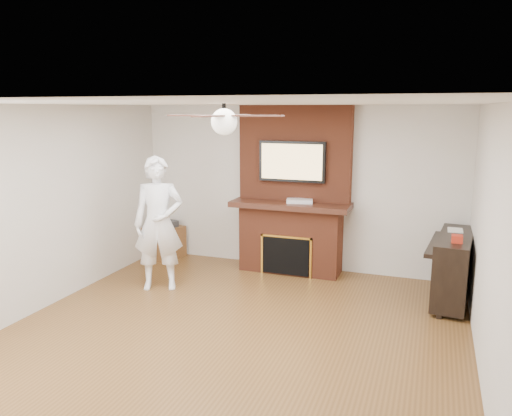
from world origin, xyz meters
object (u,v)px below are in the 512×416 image
(side_table, at_px, (164,240))
(piano, at_px, (453,266))
(fireplace, at_px, (292,207))
(person, at_px, (159,224))

(side_table, xyz_separation_m, piano, (4.49, -0.48, 0.19))
(side_table, bearing_deg, fireplace, 15.87)
(piano, bearing_deg, side_table, 179.75)
(fireplace, distance_m, side_table, 2.31)
(person, distance_m, piano, 3.89)
(fireplace, bearing_deg, person, -137.30)
(fireplace, height_order, side_table, fireplace)
(fireplace, height_order, person, fireplace)
(fireplace, bearing_deg, piano, -13.48)
(piano, bearing_deg, fireplace, 172.39)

